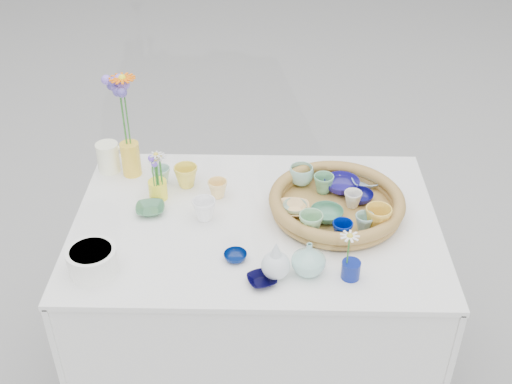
{
  "coord_description": "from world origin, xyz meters",
  "views": [
    {
      "loc": [
        0.04,
        -1.76,
        2.11
      ],
      "look_at": [
        0.0,
        0.02,
        0.87
      ],
      "focal_mm": 45.0,
      "sensor_mm": 36.0,
      "label": 1
    }
  ],
  "objects_px": {
    "display_table": "(256,367)",
    "wicker_tray": "(336,204)",
    "bud_vase_seafoam": "(309,258)",
    "tall_vase_yellow": "(131,159)"
  },
  "relations": [
    {
      "from": "bud_vase_seafoam",
      "to": "tall_vase_yellow",
      "type": "xyz_separation_m",
      "value": [
        -0.65,
        0.55,
        0.01
      ]
    },
    {
      "from": "bud_vase_seafoam",
      "to": "wicker_tray",
      "type": "bearing_deg",
      "value": 70.23
    },
    {
      "from": "display_table",
      "to": "wicker_tray",
      "type": "height_order",
      "value": "wicker_tray"
    },
    {
      "from": "display_table",
      "to": "bud_vase_seafoam",
      "type": "xyz_separation_m",
      "value": [
        0.17,
        -0.26,
        0.82
      ]
    },
    {
      "from": "wicker_tray",
      "to": "bud_vase_seafoam",
      "type": "distance_m",
      "value": 0.33
    },
    {
      "from": "wicker_tray",
      "to": "display_table",
      "type": "bearing_deg",
      "value": -169.88
    },
    {
      "from": "display_table",
      "to": "tall_vase_yellow",
      "type": "bearing_deg",
      "value": 149.29
    },
    {
      "from": "display_table",
      "to": "wicker_tray",
      "type": "bearing_deg",
      "value": 10.12
    },
    {
      "from": "wicker_tray",
      "to": "bud_vase_seafoam",
      "type": "height_order",
      "value": "bud_vase_seafoam"
    },
    {
      "from": "display_table",
      "to": "tall_vase_yellow",
      "type": "distance_m",
      "value": 1.0
    }
  ]
}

